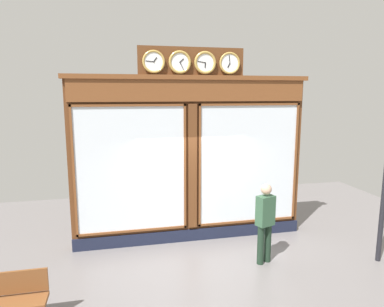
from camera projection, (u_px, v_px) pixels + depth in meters
The scene contains 2 objects.
shop_facade at pixel (191, 158), 8.18m from camera, with size 5.59×0.42×4.49m.
pedestrian at pixel (265, 220), 7.13m from camera, with size 0.41×0.33×1.69m.
Camera 1 is at (1.75, 7.72, 3.48)m, focal length 32.65 mm.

